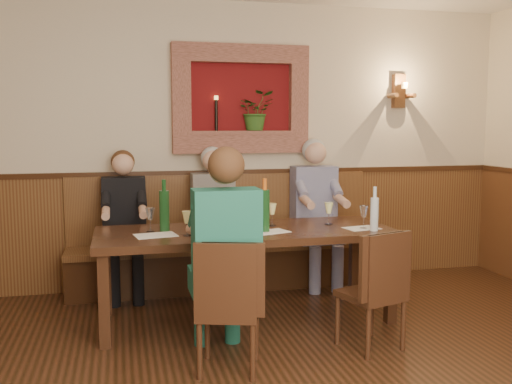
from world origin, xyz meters
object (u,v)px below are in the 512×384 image
(person_bench_left, at_px, (125,238))
(person_chair_front, at_px, (224,273))
(person_bench_mid, at_px, (215,232))
(water_bottle, at_px, (374,213))
(chair_near_right, at_px, (372,314))
(wine_bottle_green_b, at_px, (164,210))
(person_bench_right, at_px, (316,225))
(spittoon_bucket, at_px, (240,214))
(dining_table, at_px, (246,239))
(bench, at_px, (225,255))
(chair_near_left, at_px, (229,333))
(wine_bottle_green_a, at_px, (265,210))

(person_bench_left, xyz_separation_m, person_chair_front, (0.63, -1.62, 0.04))
(person_bench_mid, relative_size, water_bottle, 3.90)
(chair_near_right, height_order, person_bench_mid, person_bench_mid)
(person_bench_mid, distance_m, wine_bottle_green_b, 0.99)
(person_bench_mid, distance_m, person_bench_right, 1.03)
(spittoon_bucket, bearing_deg, person_bench_right, 42.16)
(dining_table, bearing_deg, water_bottle, -16.09)
(bench, xyz_separation_m, water_bottle, (1.00, -1.23, 0.57))
(dining_table, height_order, chair_near_left, chair_near_left)
(chair_near_left, distance_m, person_chair_front, 0.39)
(bench, bearing_deg, person_chair_front, -100.55)
(person_bench_mid, relative_size, person_chair_front, 0.95)
(dining_table, distance_m, wine_bottle_green_a, 0.31)
(bench, distance_m, wine_bottle_green_a, 1.23)
(person_bench_mid, bearing_deg, person_chair_front, -97.14)
(person_chair_front, bearing_deg, person_bench_right, 52.68)
(person_bench_left, relative_size, wine_bottle_green_a, 3.20)
(bench, height_order, person_chair_front, person_chair_front)
(bench, bearing_deg, chair_near_left, -99.73)
(bench, relative_size, water_bottle, 8.40)
(wine_bottle_green_a, xyz_separation_m, water_bottle, (0.87, -0.16, -0.03))
(bench, xyz_separation_m, chair_near_left, (-0.33, -1.90, -0.07))
(dining_table, relative_size, wine_bottle_green_b, 5.74)
(bench, xyz_separation_m, spittoon_bucket, (-0.06, -0.98, 0.56))
(person_bench_mid, xyz_separation_m, wine_bottle_green_a, (0.25, -0.96, 0.35))
(person_bench_left, height_order, person_bench_right, person_bench_right)
(chair_near_left, xyz_separation_m, person_chair_front, (0.01, 0.18, 0.35))
(chair_near_right, bearing_deg, wine_bottle_green_a, 113.58)
(person_bench_left, bearing_deg, bench, 6.21)
(bench, relative_size, person_bench_right, 2.05)
(spittoon_bucket, bearing_deg, water_bottle, -13.40)
(wine_bottle_green_b, bearing_deg, chair_near_left, -72.82)
(person_bench_right, xyz_separation_m, wine_bottle_green_a, (-0.78, -0.96, 0.32))
(water_bottle, bearing_deg, person_chair_front, -159.69)
(chair_near_left, bearing_deg, person_chair_front, 105.42)
(chair_near_right, height_order, wine_bottle_green_b, wine_bottle_green_b)
(bench, relative_size, person_bench_mid, 2.15)
(person_bench_left, bearing_deg, person_bench_mid, -0.06)
(bench, xyz_separation_m, wine_bottle_green_b, (-0.65, -0.86, 0.60))
(person_bench_left, distance_m, spittoon_bucket, 1.30)
(bench, bearing_deg, spittoon_bucket, -93.24)
(chair_near_left, xyz_separation_m, person_bench_left, (-0.63, 1.79, 0.31))
(chair_near_right, distance_m, person_bench_right, 1.71)
(spittoon_bucket, height_order, wine_bottle_green_a, wine_bottle_green_a)
(dining_table, bearing_deg, wine_bottle_green_b, 172.74)
(chair_near_left, xyz_separation_m, spittoon_bucket, (0.27, 0.92, 0.63))
(bench, distance_m, person_bench_mid, 0.29)
(chair_near_right, distance_m, wine_bottle_green_a, 1.15)
(person_bench_left, relative_size, water_bottle, 3.83)
(chair_near_right, bearing_deg, chair_near_left, 169.37)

